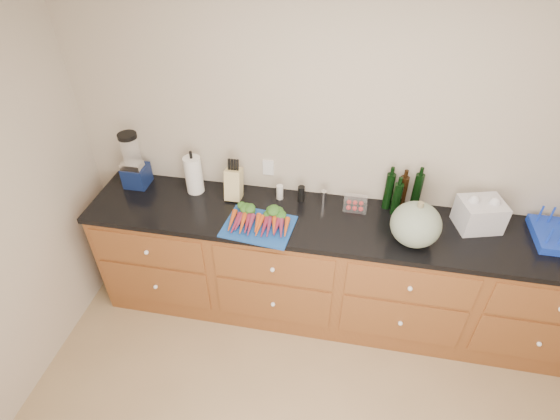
% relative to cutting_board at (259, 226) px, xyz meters
% --- Properties ---
extents(wall_back, '(4.10, 0.05, 2.60)m').
position_rel_cutting_board_xyz_m(wall_back, '(0.57, 0.48, 0.35)').
color(wall_back, '#B9AC99').
rests_on(wall_back, ground).
extents(ceiling, '(4.10, 3.30, 0.05)m').
position_rel_cutting_board_xyz_m(ceiling, '(0.57, -1.14, 1.68)').
color(ceiling, white).
rests_on(ceiling, wall_back).
extents(cabinets, '(3.60, 0.64, 0.90)m').
position_rel_cutting_board_xyz_m(cabinets, '(0.57, 0.16, -0.50)').
color(cabinets, brown).
rests_on(cabinets, ground).
extents(countertop, '(3.64, 0.62, 0.04)m').
position_rel_cutting_board_xyz_m(countertop, '(0.57, 0.16, -0.03)').
color(countertop, black).
rests_on(countertop, cabinets).
extents(cutting_board, '(0.49, 0.39, 0.01)m').
position_rel_cutting_board_xyz_m(cutting_board, '(0.00, 0.00, 0.00)').
color(cutting_board, '#154192').
rests_on(cutting_board, countertop).
extents(carrots, '(0.41, 0.28, 0.05)m').
position_rel_cutting_board_xyz_m(carrots, '(0.00, 0.03, 0.03)').
color(carrots, '#C34A17').
rests_on(carrots, cutting_board).
extents(squash, '(0.32, 0.32, 0.28)m').
position_rel_cutting_board_xyz_m(squash, '(1.00, 0.05, 0.14)').
color(squash, slate).
rests_on(squash, countertop).
extents(blender_appliance, '(0.17, 0.17, 0.43)m').
position_rel_cutting_board_xyz_m(blender_appliance, '(-1.01, 0.32, 0.18)').
color(blender_appliance, '#0E1B45').
rests_on(blender_appliance, countertop).
extents(paper_towel, '(0.13, 0.13, 0.28)m').
position_rel_cutting_board_xyz_m(paper_towel, '(-0.55, 0.32, 0.14)').
color(paper_towel, white).
rests_on(paper_towel, countertop).
extents(knife_block, '(0.11, 0.11, 0.23)m').
position_rel_cutting_board_xyz_m(knife_block, '(-0.25, 0.30, 0.11)').
color(knife_block, tan).
rests_on(knife_block, countertop).
extents(grinder_salt, '(0.05, 0.05, 0.11)m').
position_rel_cutting_board_xyz_m(grinder_salt, '(0.08, 0.34, 0.05)').
color(grinder_salt, silver).
rests_on(grinder_salt, countertop).
extents(grinder_pepper, '(0.05, 0.05, 0.12)m').
position_rel_cutting_board_xyz_m(grinder_pepper, '(0.24, 0.34, 0.06)').
color(grinder_pepper, black).
rests_on(grinder_pepper, countertop).
extents(canister_chrome, '(0.05, 0.05, 0.11)m').
position_rel_cutting_board_xyz_m(canister_chrome, '(0.40, 0.34, 0.05)').
color(canister_chrome, white).
rests_on(canister_chrome, countertop).
extents(tomato_box, '(0.16, 0.13, 0.08)m').
position_rel_cutting_board_xyz_m(tomato_box, '(0.62, 0.33, 0.03)').
color(tomato_box, white).
rests_on(tomato_box, countertop).
extents(bottles, '(0.25, 0.13, 0.30)m').
position_rel_cutting_board_xyz_m(bottles, '(0.92, 0.37, 0.13)').
color(bottles, black).
rests_on(bottles, countertop).
extents(grocery_bag, '(0.32, 0.29, 0.20)m').
position_rel_cutting_board_xyz_m(grocery_bag, '(1.43, 0.28, 0.09)').
color(grocery_bag, white).
rests_on(grocery_bag, countertop).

